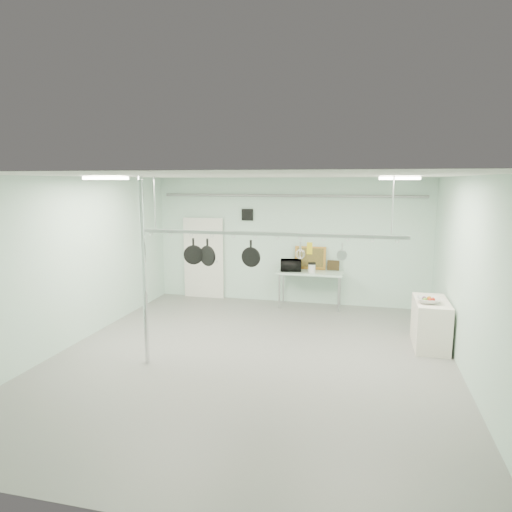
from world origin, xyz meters
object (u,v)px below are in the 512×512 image
(chrome_pole, at_px, (144,272))
(skillet_left, at_px, (193,251))
(skillet_mid, at_px, (208,253))
(skillet_right, at_px, (251,254))
(fruit_bowl, at_px, (428,300))
(pot_rack, at_px, (266,232))
(prep_table, at_px, (310,274))
(side_cabinet, at_px, (430,323))
(coffee_canister, at_px, (312,268))
(microwave, at_px, (291,265))

(chrome_pole, bearing_deg, skillet_left, 59.20)
(skillet_mid, bearing_deg, skillet_right, 24.23)
(fruit_bowl, height_order, skillet_right, skillet_right)
(fruit_bowl, xyz_separation_m, skillet_mid, (-3.95, -0.89, 0.88))
(pot_rack, distance_m, skillet_left, 1.42)
(prep_table, xyz_separation_m, fruit_bowl, (2.46, -2.41, 0.12))
(side_cabinet, height_order, coffee_canister, coffee_canister)
(pot_rack, distance_m, skillet_right, 0.48)
(chrome_pole, xyz_separation_m, pot_rack, (1.90, 0.90, 0.63))
(coffee_canister, relative_size, skillet_left, 0.43)
(skillet_left, bearing_deg, prep_table, 45.92)
(microwave, height_order, fruit_bowl, microwave)
(microwave, bearing_deg, skillet_right, 77.34)
(prep_table, bearing_deg, coffee_canister, -70.44)
(side_cabinet, bearing_deg, skillet_left, -165.69)
(prep_table, relative_size, side_cabinet, 1.33)
(prep_table, bearing_deg, microwave, -175.78)
(pot_rack, bearing_deg, side_cabinet, 20.45)
(prep_table, height_order, skillet_left, skillet_left)
(chrome_pole, distance_m, skillet_mid, 1.23)
(pot_rack, distance_m, microwave, 3.47)
(coffee_canister, bearing_deg, fruit_bowl, -43.29)
(chrome_pole, height_order, microwave, chrome_pole)
(side_cabinet, xyz_separation_m, coffee_canister, (-2.50, 2.05, 0.56))
(skillet_mid, height_order, skillet_right, same)
(side_cabinet, relative_size, fruit_bowl, 2.96)
(chrome_pole, distance_m, pot_rack, 2.19)
(prep_table, height_order, coffee_canister, coffee_canister)
(pot_rack, height_order, skillet_mid, pot_rack)
(side_cabinet, bearing_deg, fruit_bowl, -113.85)
(side_cabinet, distance_m, microwave, 3.77)
(prep_table, bearing_deg, fruit_bowl, -44.52)
(pot_rack, relative_size, microwave, 9.42)
(fruit_bowl, bearing_deg, coffee_canister, 136.71)
(pot_rack, xyz_separation_m, microwave, (-0.08, 3.26, -1.18))
(pot_rack, xyz_separation_m, skillet_right, (-0.28, 0.00, -0.39))
(coffee_canister, height_order, skillet_mid, skillet_mid)
(skillet_left, height_order, skillet_mid, same)
(fruit_bowl, bearing_deg, skillet_left, -168.14)
(coffee_canister, distance_m, skillet_mid, 3.60)
(side_cabinet, bearing_deg, coffee_canister, 140.64)
(prep_table, bearing_deg, skillet_mid, -114.32)
(microwave, distance_m, skillet_right, 3.37)
(prep_table, distance_m, skillet_right, 3.52)
(chrome_pole, height_order, fruit_bowl, chrome_pole)
(skillet_mid, bearing_deg, skillet_left, -155.77)
(prep_table, height_order, skillet_mid, skillet_mid)
(microwave, bearing_deg, pot_rack, 82.21)
(microwave, relative_size, coffee_canister, 2.39)
(prep_table, bearing_deg, skillet_left, -118.12)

